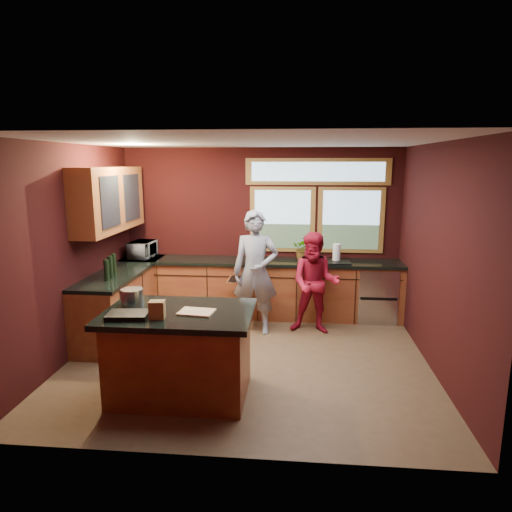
# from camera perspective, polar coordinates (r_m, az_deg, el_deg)

# --- Properties ---
(floor) EXTENTS (4.50, 4.50, 0.00)m
(floor) POSITION_cam_1_polar(r_m,az_deg,el_deg) (5.98, -0.99, -12.69)
(floor) COLOR brown
(floor) RESTS_ON ground
(room_shell) EXTENTS (4.52, 4.02, 2.71)m
(room_shell) POSITION_cam_1_polar(r_m,az_deg,el_deg) (5.90, -6.50, 5.09)
(room_shell) COLOR black
(room_shell) RESTS_ON ground
(back_counter) EXTENTS (4.50, 0.64, 0.93)m
(back_counter) POSITION_cam_1_polar(r_m,az_deg,el_deg) (7.40, 1.97, -4.05)
(back_counter) COLOR maroon
(back_counter) RESTS_ON floor
(left_counter) EXTENTS (0.64, 2.30, 0.93)m
(left_counter) POSITION_cam_1_polar(r_m,az_deg,el_deg) (7.06, -16.23, -5.29)
(left_counter) COLOR maroon
(left_counter) RESTS_ON floor
(island) EXTENTS (1.55, 1.05, 0.95)m
(island) POSITION_cam_1_polar(r_m,az_deg,el_deg) (5.02, -9.45, -11.84)
(island) COLOR maroon
(island) RESTS_ON floor
(person_grey) EXTENTS (0.66, 0.44, 1.80)m
(person_grey) POSITION_cam_1_polar(r_m,az_deg,el_deg) (6.59, -0.07, -2.08)
(person_grey) COLOR slate
(person_grey) RESTS_ON floor
(person_red) EXTENTS (0.79, 0.66, 1.49)m
(person_red) POSITION_cam_1_polar(r_m,az_deg,el_deg) (6.68, 7.40, -3.39)
(person_red) COLOR maroon
(person_red) RESTS_ON floor
(microwave) EXTENTS (0.37, 0.52, 0.27)m
(microwave) POSITION_cam_1_polar(r_m,az_deg,el_deg) (7.68, -13.99, 0.79)
(microwave) COLOR #999999
(microwave) RESTS_ON left_counter
(potted_plant) EXTENTS (0.34, 0.30, 0.38)m
(potted_plant) POSITION_cam_1_polar(r_m,az_deg,el_deg) (7.29, 5.97, 0.94)
(potted_plant) COLOR #999999
(potted_plant) RESTS_ON back_counter
(paper_towel) EXTENTS (0.12, 0.12, 0.28)m
(paper_towel) POSITION_cam_1_polar(r_m,az_deg,el_deg) (7.28, 10.04, 0.41)
(paper_towel) COLOR white
(paper_towel) RESTS_ON back_counter
(cutting_board) EXTENTS (0.38, 0.29, 0.02)m
(cutting_board) POSITION_cam_1_polar(r_m,az_deg,el_deg) (4.76, -7.44, -6.96)
(cutting_board) COLOR tan
(cutting_board) RESTS_ON island
(stock_pot) EXTENTS (0.24, 0.24, 0.18)m
(stock_pot) POSITION_cam_1_polar(r_m,az_deg,el_deg) (5.13, -15.21, -4.97)
(stock_pot) COLOR #A5A5A9
(stock_pot) RESTS_ON island
(paper_bag) EXTENTS (0.16, 0.14, 0.18)m
(paper_bag) POSITION_cam_1_polar(r_m,az_deg,el_deg) (4.64, -12.26, -6.59)
(paper_bag) COLOR brown
(paper_bag) RESTS_ON island
(black_tray) EXTENTS (0.43, 0.32, 0.05)m
(black_tray) POSITION_cam_1_polar(r_m,az_deg,el_deg) (4.75, -15.71, -7.13)
(black_tray) COLOR black
(black_tray) RESTS_ON island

